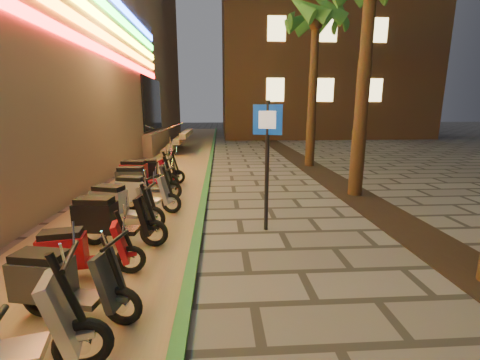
{
  "coord_description": "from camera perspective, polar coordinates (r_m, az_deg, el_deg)",
  "views": [
    {
      "loc": [
        -0.42,
        -2.09,
        2.53
      ],
      "look_at": [
        -0.05,
        3.87,
        1.2
      ],
      "focal_mm": 24.0,
      "sensor_mm": 36.0,
      "label": 1
    }
  ],
  "objects": [
    {
      "name": "scooter_9",
      "position": [
        8.35,
        -17.14,
        -2.07
      ],
      "size": [
        1.64,
        0.79,
        1.16
      ],
      "rotation": [
        0.0,
        0.0,
        -0.24
      ],
      "color": "black",
      "rests_on": "ground"
    },
    {
      "name": "scooter_7",
      "position": [
        6.46,
        -22.13,
        -6.45
      ],
      "size": [
        1.73,
        0.66,
        1.22
      ],
      "rotation": [
        0.0,
        0.0,
        -0.11
      ],
      "color": "black",
      "rests_on": "ground"
    },
    {
      "name": "palm_d",
      "position": [
        15.04,
        13.34,
        25.35
      ],
      "size": [
        2.97,
        3.02,
        7.16
      ],
      "color": "#472D19",
      "rests_on": "ground"
    },
    {
      "name": "parking_strip",
      "position": [
        12.54,
        -13.5,
        0.58
      ],
      "size": [
        3.4,
        60.0,
        0.01
      ],
      "primitive_type": "cube",
      "color": "#8C7251",
      "rests_on": "ground"
    },
    {
      "name": "scooter_11",
      "position": [
        10.37,
        -16.88,
        0.99
      ],
      "size": [
        1.8,
        0.66,
        1.27
      ],
      "rotation": [
        0.0,
        0.0,
        -0.1
      ],
      "color": "black",
      "rests_on": "ground"
    },
    {
      "name": "apartment_block",
      "position": [
        36.74,
        12.97,
        27.99
      ],
      "size": [
        18.0,
        16.06,
        25.0
      ],
      "color": "brown",
      "rests_on": "ground"
    },
    {
      "name": "planting_strip",
      "position": [
        8.53,
        24.9,
        -5.84
      ],
      "size": [
        1.2,
        40.0,
        0.02
      ],
      "primitive_type": "cube",
      "color": "black",
      "rests_on": "ground"
    },
    {
      "name": "scooter_12",
      "position": [
        11.24,
        -14.86,
        1.63
      ],
      "size": [
        1.58,
        0.55,
        1.11
      ],
      "rotation": [
        0.0,
        0.0,
        0.06
      ],
      "color": "black",
      "rests_on": "ground"
    },
    {
      "name": "pedestrian_sign",
      "position": [
        6.54,
        4.85,
        5.62
      ],
      "size": [
        0.56,
        0.24,
        2.69
      ],
      "rotation": [
        0.0,
        0.0,
        -0.37
      ],
      "color": "black",
      "rests_on": "ground"
    },
    {
      "name": "scooter_6",
      "position": [
        5.44,
        -26.56,
        -11.28
      ],
      "size": [
        1.49,
        0.66,
        1.05
      ],
      "rotation": [
        0.0,
        0.0,
        0.19
      ],
      "color": "black",
      "rests_on": "ground"
    },
    {
      "name": "scooter_5",
      "position": [
        4.57,
        -29.14,
        -15.67
      ],
      "size": [
        1.6,
        0.72,
        1.13
      ],
      "rotation": [
        0.0,
        0.0,
        -0.2
      ],
      "color": "black",
      "rests_on": "ground"
    },
    {
      "name": "green_curb",
      "position": [
        12.35,
        -5.72,
        0.9
      ],
      "size": [
        0.18,
        60.0,
        0.1
      ],
      "primitive_type": "cube",
      "color": "#27682C",
      "rests_on": "ground"
    },
    {
      "name": "scooter_10",
      "position": [
        9.35,
        -17.16,
        -0.28
      ],
      "size": [
        1.77,
        0.62,
        1.25
      ],
      "rotation": [
        0.0,
        0.0,
        -0.03
      ],
      "color": "black",
      "rests_on": "ground"
    },
    {
      "name": "scooter_8",
      "position": [
        7.44,
        -20.55,
        -4.02
      ],
      "size": [
        1.66,
        0.87,
        1.18
      ],
      "rotation": [
        0.0,
        0.0,
        -0.29
      ],
      "color": "black",
      "rests_on": "ground"
    }
  ]
}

